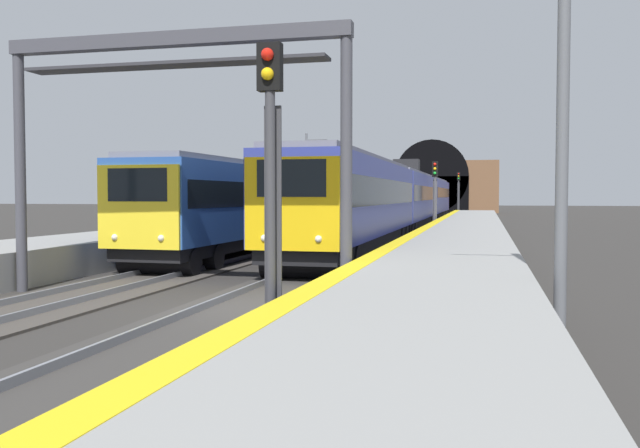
{
  "coord_description": "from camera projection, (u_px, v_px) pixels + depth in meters",
  "views": [
    {
      "loc": [
        -14.49,
        -5.25,
        2.56
      ],
      "look_at": [
        11.72,
        1.11,
        1.42
      ],
      "focal_mm": 38.26,
      "sensor_mm": 36.0,
      "label": 1
    }
  ],
  "objects": [
    {
      "name": "platform_right",
      "position": [
        434.0,
        292.0,
        14.4
      ],
      "size": [
        112.0,
        3.87,
        1.04
      ],
      "primitive_type": "cube",
      "color": "gray",
      "rests_on": "ground_plane"
    },
    {
      "name": "railway_signal_mid",
      "position": [
        435.0,
        189.0,
        46.0
      ],
      "size": [
        0.39,
        0.38,
        4.84
      ],
      "rotation": [
        0.0,
        0.0,
        3.14
      ],
      "color": "#4C4C54",
      "rests_on": "ground_plane"
    },
    {
      "name": "overhead_signal_gantry",
      "position": [
        173.0,
        95.0,
        16.86
      ],
      "size": [
        0.7,
        9.06,
        6.59
      ],
      "color": "#3F3F47",
      "rests_on": "ground_plane"
    },
    {
      "name": "train_main_approaching",
      "position": [
        406.0,
        199.0,
        46.46
      ],
      "size": [
        57.07,
        2.9,
        5.0
      ],
      "rotation": [
        0.0,
        0.0,
        3.14
      ],
      "color": "navy",
      "rests_on": "ground_plane"
    },
    {
      "name": "track_adjacent_line",
      "position": [
        66.0,
        299.0,
        16.5
      ],
      "size": [
        160.0,
        3.12,
        0.21
      ],
      "color": "#423D38",
      "rests_on": "ground_plane"
    },
    {
      "name": "catenary_mast_near",
      "position": [
        307.0,
        177.0,
        64.24
      ],
      "size": [
        0.22,
        2.12,
        8.37
      ],
      "color": "#595B60",
      "rests_on": "ground_plane"
    },
    {
      "name": "tunnel_portal",
      "position": [
        432.0,
        187.0,
        99.59
      ],
      "size": [
        2.89,
        18.93,
        10.6
      ],
      "color": "brown",
      "rests_on": "ground_plane"
    },
    {
      "name": "train_adjacent_platform",
      "position": [
        344.0,
        200.0,
        48.83
      ],
      "size": [
        58.83,
        3.24,
        4.8
      ],
      "rotation": [
        0.0,
        0.0,
        3.12
      ],
      "color": "#264C99",
      "rests_on": "ground_plane"
    },
    {
      "name": "platform_right_edge_strip",
      "position": [
        356.0,
        265.0,
        14.77
      ],
      "size": [
        112.0,
        0.5,
        0.01
      ],
      "primitive_type": "cube",
      "color": "yellow",
      "rests_on": "platform_right"
    },
    {
      "name": "railway_signal_far",
      "position": [
        459.0,
        189.0,
        86.95
      ],
      "size": [
        0.39,
        0.38,
        5.49
      ],
      "rotation": [
        0.0,
        0.0,
        3.14
      ],
      "color": "#38383D",
      "rests_on": "ground_plane"
    },
    {
      "name": "catenary_mast_far",
      "position": [
        561.0,
        119.0,
        11.97
      ],
      "size": [
        0.22,
        1.76,
        7.61
      ],
      "color": "#595B60",
      "rests_on": "ground_plane"
    },
    {
      "name": "ground_plane",
      "position": [
        246.0,
        308.0,
        15.42
      ],
      "size": [
        320.0,
        320.0,
        0.0
      ],
      "primitive_type": "plane",
      "color": "#302D2B"
    },
    {
      "name": "railway_signal_near",
      "position": [
        271.0,
        173.0,
        10.77
      ],
      "size": [
        0.39,
        0.38,
        4.94
      ],
      "rotation": [
        0.0,
        0.0,
        3.14
      ],
      "color": "#38383D",
      "rests_on": "ground_plane"
    },
    {
      "name": "track_main_line",
      "position": [
        246.0,
        306.0,
        15.41
      ],
      "size": [
        160.0,
        2.88,
        0.21
      ],
      "color": "#383533",
      "rests_on": "ground_plane"
    }
  ]
}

